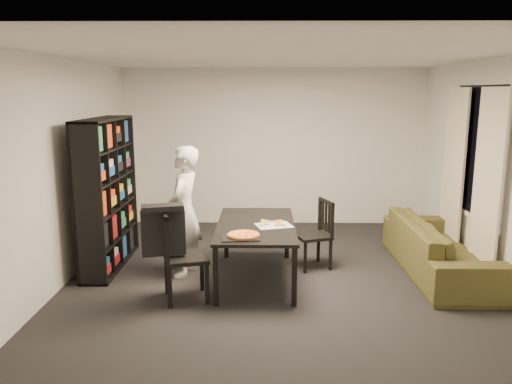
{
  "coord_description": "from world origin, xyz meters",
  "views": [
    {
      "loc": [
        -0.19,
        -5.57,
        2.23
      ],
      "look_at": [
        -0.26,
        0.23,
        1.05
      ],
      "focal_mm": 35.0,
      "sensor_mm": 36.0,
      "label": 1
    }
  ],
  "objects_px": {
    "chair_left": "(177,250)",
    "person": "(184,212)",
    "chair_right": "(319,229)",
    "sofa": "(440,247)",
    "baking_tray": "(240,237)",
    "dining_table": "(256,229)",
    "bookshelf": "(107,194)",
    "pepperoni_pizza": "(243,235)"
  },
  "relations": [
    {
      "from": "chair_left",
      "to": "person",
      "type": "distance_m",
      "value": 0.81
    },
    {
      "from": "chair_right",
      "to": "sofa",
      "type": "relative_size",
      "value": 0.39
    },
    {
      "from": "person",
      "to": "baking_tray",
      "type": "bearing_deg",
      "value": 54.78
    },
    {
      "from": "dining_table",
      "to": "chair_left",
      "type": "bearing_deg",
      "value": -143.28
    },
    {
      "from": "bookshelf",
      "to": "sofa",
      "type": "xyz_separation_m",
      "value": [
        4.17,
        -0.22,
        -0.63
      ]
    },
    {
      "from": "dining_table",
      "to": "person",
      "type": "bearing_deg",
      "value": 170.45
    },
    {
      "from": "baking_tray",
      "to": "pepperoni_pizza",
      "type": "xyz_separation_m",
      "value": [
        0.04,
        0.02,
        0.02
      ]
    },
    {
      "from": "chair_right",
      "to": "sofa",
      "type": "xyz_separation_m",
      "value": [
        1.48,
        -0.2,
        -0.17
      ]
    },
    {
      "from": "person",
      "to": "chair_left",
      "type": "bearing_deg",
      "value": 12.35
    },
    {
      "from": "dining_table",
      "to": "baking_tray",
      "type": "distance_m",
      "value": 0.59
    },
    {
      "from": "chair_left",
      "to": "pepperoni_pizza",
      "type": "height_order",
      "value": "chair_left"
    },
    {
      "from": "bookshelf",
      "to": "dining_table",
      "type": "distance_m",
      "value": 1.98
    },
    {
      "from": "person",
      "to": "pepperoni_pizza",
      "type": "bearing_deg",
      "value": 56.84
    },
    {
      "from": "baking_tray",
      "to": "pepperoni_pizza",
      "type": "distance_m",
      "value": 0.04
    },
    {
      "from": "chair_left",
      "to": "sofa",
      "type": "xyz_separation_m",
      "value": [
        3.12,
        0.87,
        -0.24
      ]
    },
    {
      "from": "bookshelf",
      "to": "pepperoni_pizza",
      "type": "xyz_separation_m",
      "value": [
        1.77,
        -1.02,
        -0.24
      ]
    },
    {
      "from": "chair_right",
      "to": "baking_tray",
      "type": "bearing_deg",
      "value": -62.77
    },
    {
      "from": "dining_table",
      "to": "person",
      "type": "relative_size",
      "value": 1.03
    },
    {
      "from": "chair_left",
      "to": "baking_tray",
      "type": "relative_size",
      "value": 2.47
    },
    {
      "from": "chair_right",
      "to": "chair_left",
      "type": "bearing_deg",
      "value": -76.09
    },
    {
      "from": "chair_left",
      "to": "baking_tray",
      "type": "xyz_separation_m",
      "value": [
        0.68,
        0.06,
        0.13
      ]
    },
    {
      "from": "chair_left",
      "to": "person",
      "type": "xyz_separation_m",
      "value": [
        -0.03,
        0.77,
        0.23
      ]
    },
    {
      "from": "dining_table",
      "to": "chair_left",
      "type": "distance_m",
      "value": 1.05
    },
    {
      "from": "chair_left",
      "to": "person",
      "type": "bearing_deg",
      "value": -12.25
    },
    {
      "from": "person",
      "to": "chair_right",
      "type": "bearing_deg",
      "value": 110.26
    },
    {
      "from": "chair_right",
      "to": "pepperoni_pizza",
      "type": "xyz_separation_m",
      "value": [
        -0.92,
        -1.0,
        0.21
      ]
    },
    {
      "from": "chair_left",
      "to": "sofa",
      "type": "distance_m",
      "value": 3.25
    },
    {
      "from": "dining_table",
      "to": "person",
      "type": "distance_m",
      "value": 0.9
    },
    {
      "from": "chair_left",
      "to": "baking_tray",
      "type": "distance_m",
      "value": 0.69
    },
    {
      "from": "bookshelf",
      "to": "pepperoni_pizza",
      "type": "relative_size",
      "value": 5.43
    },
    {
      "from": "dining_table",
      "to": "sofa",
      "type": "distance_m",
      "value": 2.31
    },
    {
      "from": "chair_left",
      "to": "pepperoni_pizza",
      "type": "relative_size",
      "value": 2.82
    },
    {
      "from": "sofa",
      "to": "dining_table",
      "type": "bearing_deg",
      "value": 96.21
    },
    {
      "from": "bookshelf",
      "to": "chair_right",
      "type": "relative_size",
      "value": 2.17
    },
    {
      "from": "bookshelf",
      "to": "chair_right",
      "type": "bearing_deg",
      "value": -0.52
    },
    {
      "from": "dining_table",
      "to": "chair_left",
      "type": "relative_size",
      "value": 1.66
    },
    {
      "from": "person",
      "to": "bookshelf",
      "type": "bearing_deg",
      "value": -97.55
    },
    {
      "from": "chair_left",
      "to": "sofa",
      "type": "relative_size",
      "value": 0.44
    },
    {
      "from": "pepperoni_pizza",
      "to": "sofa",
      "type": "height_order",
      "value": "pepperoni_pizza"
    },
    {
      "from": "chair_right",
      "to": "baking_tray",
      "type": "relative_size",
      "value": 2.19
    },
    {
      "from": "person",
      "to": "sofa",
      "type": "distance_m",
      "value": 3.19
    },
    {
      "from": "pepperoni_pizza",
      "to": "bookshelf",
      "type": "bearing_deg",
      "value": 149.97
    }
  ]
}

